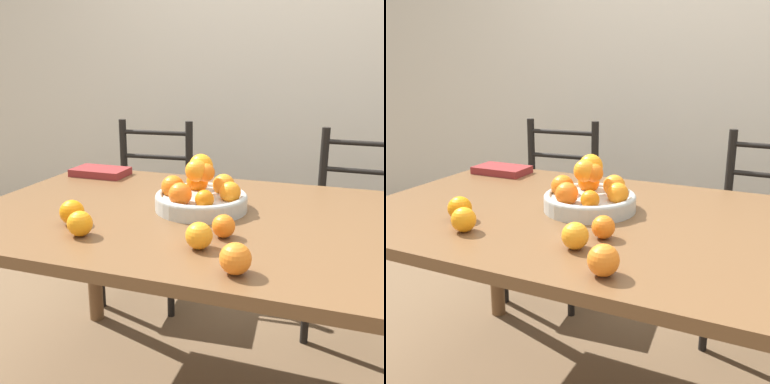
{
  "view_description": "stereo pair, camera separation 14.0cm",
  "coord_description": "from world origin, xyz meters",
  "views": [
    {
      "loc": [
        0.3,
        -1.33,
        1.23
      ],
      "look_at": [
        -0.15,
        -0.05,
        0.85
      ],
      "focal_mm": 42.0,
      "sensor_mm": 36.0,
      "label": 1
    },
    {
      "loc": [
        0.42,
        -1.27,
        1.23
      ],
      "look_at": [
        -0.15,
        -0.05,
        0.85
      ],
      "focal_mm": 42.0,
      "sensor_mm": 36.0,
      "label": 2
    }
  ],
  "objects": [
    {
      "name": "orange_loose_0",
      "position": [
        0.07,
        -0.39,
        0.8
      ],
      "size": [
        0.08,
        0.08,
        0.08
      ],
      "color": "orange",
      "rests_on": "dining_table"
    },
    {
      "name": "orange_loose_4",
      "position": [
        -0.4,
        -0.3,
        0.8
      ],
      "size": [
        0.07,
        0.07,
        0.07
      ],
      "color": "orange",
      "rests_on": "dining_table"
    },
    {
      "name": "orange_loose_1",
      "position": [
        -0.01,
        -0.18,
        0.79
      ],
      "size": [
        0.07,
        0.07,
        0.07
      ],
      "color": "orange",
      "rests_on": "dining_table"
    },
    {
      "name": "wall_back",
      "position": [
        0.0,
        1.5,
        1.3
      ],
      "size": [
        8.0,
        0.06,
        2.6
      ],
      "color": "beige",
      "rests_on": "ground_plane"
    },
    {
      "name": "orange_loose_2",
      "position": [
        -0.48,
        -0.23,
        0.8
      ],
      "size": [
        0.08,
        0.08,
        0.08
      ],
      "color": "orange",
      "rests_on": "dining_table"
    },
    {
      "name": "dining_table",
      "position": [
        0.0,
        0.0,
        0.67
      ],
      "size": [
        1.8,
        0.98,
        0.76
      ],
      "color": "brown",
      "rests_on": "ground_plane"
    },
    {
      "name": "orange_loose_3",
      "position": [
        -0.05,
        -0.28,
        0.8
      ],
      "size": [
        0.07,
        0.07,
        0.07
      ],
      "color": "orange",
      "rests_on": "dining_table"
    },
    {
      "name": "fruit_bowl",
      "position": [
        -0.15,
        0.04,
        0.81
      ],
      "size": [
        0.31,
        0.31,
        0.18
      ],
      "color": "#B2B7B2",
      "rests_on": "dining_table"
    },
    {
      "name": "book_stack",
      "position": [
        -0.72,
        0.36,
        0.78
      ],
      "size": [
        0.24,
        0.15,
        0.03
      ],
      "color": "maroon",
      "rests_on": "dining_table"
    },
    {
      "name": "chair_left",
      "position": [
        -0.68,
        0.76,
        0.47
      ],
      "size": [
        0.45,
        0.43,
        0.94
      ],
      "rotation": [
        0.0,
        0.0,
        0.08
      ],
      "color": "black",
      "rests_on": "ground_plane"
    },
    {
      "name": "chair_right",
      "position": [
        0.38,
        0.76,
        0.47
      ],
      "size": [
        0.43,
        0.41,
        0.94
      ],
      "rotation": [
        0.0,
        0.0,
        -0.03
      ],
      "color": "black",
      "rests_on": "ground_plane"
    }
  ]
}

